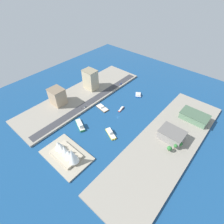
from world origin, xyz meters
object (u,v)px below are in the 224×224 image
at_px(barge_flat_brown, 102,107).
at_px(traffic_light_waterfront, 82,109).
at_px(sedan_silver, 85,107).
at_px(ferry_green_doubledeck, 80,125).
at_px(catamaran_blue, 138,95).
at_px(apartment_midrise_tan, 57,96).
at_px(carpark_squat_concrete, 172,135).
at_px(terminal_long_green, 194,117).
at_px(office_block_beige, 90,79).
at_px(hatchback_blue, 121,84).
at_px(ferry_yellow_fast, 111,133).
at_px(opera_landmark, 66,152).
at_px(tugboat_red, 121,109).

xyz_separation_m(barge_flat_brown, traffic_light_waterfront, (16.33, 28.77, 5.99)).
bearing_deg(barge_flat_brown, sedan_silver, 43.90).
relative_size(ferry_green_doubledeck, barge_flat_brown, 1.16).
bearing_deg(traffic_light_waterfront, catamaran_blue, -112.77).
xyz_separation_m(catamaran_blue, apartment_midrise_tan, (85.43, 108.82, 15.18)).
bearing_deg(carpark_squat_concrete, terminal_long_green, -98.94).
bearing_deg(barge_flat_brown, apartment_midrise_tan, 33.45).
bearing_deg(apartment_midrise_tan, office_block_beige, -96.29).
bearing_deg(carpark_squat_concrete, catamaran_blue, -31.60).
height_order(catamaran_blue, sedan_silver, sedan_silver).
distance_m(office_block_beige, hatchback_blue, 59.89).
bearing_deg(ferry_yellow_fast, hatchback_blue, -57.60).
bearing_deg(terminal_long_green, sedan_silver, 31.30).
relative_size(carpark_squat_concrete, apartment_midrise_tan, 1.16).
bearing_deg(hatchback_blue, traffic_light_waterfront, 91.89).
bearing_deg(opera_landmark, apartment_midrise_tan, -30.90).
xyz_separation_m(barge_flat_brown, apartment_midrise_tan, (60.90, 40.23, 15.43)).
bearing_deg(apartment_midrise_tan, opera_landmark, 149.10).
height_order(catamaran_blue, apartment_midrise_tan, apartment_midrise_tan).
relative_size(catamaran_blue, barge_flat_brown, 0.72).
relative_size(ferry_yellow_fast, barge_flat_brown, 0.99).
relative_size(barge_flat_brown, opera_landmark, 0.57).
bearing_deg(opera_landmark, office_block_beige, -54.98).
bearing_deg(opera_landmark, terminal_long_green, -118.93).
height_order(tugboat_red, sedan_silver, sedan_silver).
xyz_separation_m(carpark_squat_concrete, traffic_light_waterfront, (131.93, 41.33, -2.26)).
bearing_deg(office_block_beige, hatchback_blue, -126.08).
distance_m(ferry_green_doubledeck, terminal_long_green, 169.56).
relative_size(office_block_beige, sedan_silver, 8.31).
bearing_deg(apartment_midrise_tan, sedan_silver, -152.61).
distance_m(catamaran_blue, hatchback_blue, 44.56).
relative_size(catamaran_blue, office_block_beige, 0.47).
bearing_deg(office_block_beige, traffic_light_waterfront, 123.64).
bearing_deg(traffic_light_waterfront, tugboat_red, -132.21).
relative_size(ferry_green_doubledeck, terminal_long_green, 0.70).
bearing_deg(catamaran_blue, ferry_green_doubledeck, 80.44).
bearing_deg(tugboat_red, apartment_midrise_tan, 33.79).
distance_m(barge_flat_brown, apartment_midrise_tan, 74.60).
distance_m(traffic_light_waterfront, opera_landmark, 83.89).
bearing_deg(catamaran_blue, hatchback_blue, -6.26).
bearing_deg(hatchback_blue, carpark_squat_concrete, 155.77).
xyz_separation_m(tugboat_red, traffic_light_waterfront, (42.39, 46.73, 6.10)).
xyz_separation_m(tugboat_red, sedan_silver, (45.58, 36.76, 2.70)).
bearing_deg(barge_flat_brown, hatchback_blue, -74.98).
relative_size(barge_flat_brown, sedan_silver, 5.48).
bearing_deg(catamaran_blue, office_block_beige, 28.02).
bearing_deg(ferry_yellow_fast, office_block_beige, -30.68).
bearing_deg(opera_landmark, tugboat_red, -86.48).
bearing_deg(catamaran_blue, ferry_yellow_fast, 102.95).
relative_size(ferry_green_doubledeck, carpark_squat_concrete, 0.87).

